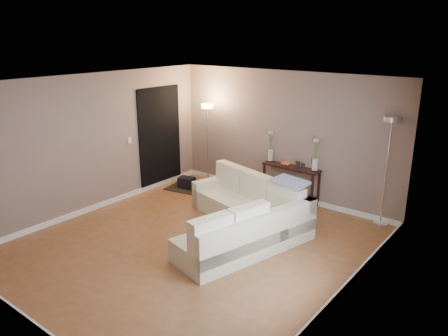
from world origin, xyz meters
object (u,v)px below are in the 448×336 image
Objects in this scene: floor_lamp_lit at (208,128)px; floor_lamp_unlit at (389,150)px; sectional_sofa at (245,216)px; console_table at (288,181)px.

floor_lamp_unlit is (3.85, 0.20, 0.10)m from floor_lamp_lit.
sectional_sofa is 1.46× the size of floor_lamp_unlit.
console_table is at bearing 179.49° from floor_lamp_unlit.
floor_lamp_lit is (-2.12, 1.55, 0.97)m from sectional_sofa.
sectional_sofa is 2.68m from floor_lamp_unlit.
floor_lamp_unlit reaches higher than sectional_sofa.
floor_lamp_unlit is (1.93, -0.02, 0.97)m from console_table.
sectional_sofa is at bearing -134.54° from floor_lamp_unlit.
floor_lamp_lit is 0.93× the size of floor_lamp_unlit.
console_table is (-0.20, 1.77, 0.10)m from sectional_sofa.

